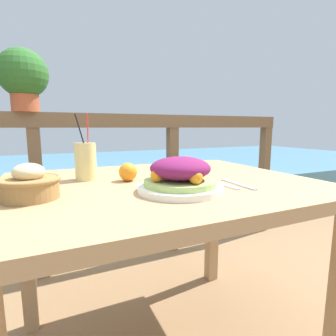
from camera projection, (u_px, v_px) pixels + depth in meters
patio_table at (161, 205)px, 1.00m from camera, size 1.12×0.90×0.74m
railing_fence at (111, 158)px, 1.76m from camera, size 2.80×0.08×1.03m
sea_backdrop at (77, 176)px, 4.09m from camera, size 12.00×4.00×0.36m
salad_plate at (180, 177)px, 0.82m from camera, size 0.27×0.27×0.11m
drink_glass at (86, 161)px, 1.00m from camera, size 0.08×0.08×0.25m
bread_basket at (30, 184)px, 0.73m from camera, size 0.17×0.17×0.10m
potted_plant at (23, 76)px, 1.48m from camera, size 0.27×0.27×0.35m
fork at (220, 184)px, 0.92m from camera, size 0.03×0.18×0.00m
knife at (238, 184)px, 0.92m from camera, size 0.02×0.18×0.00m
orange_near_basket at (128, 172)px, 0.98m from camera, size 0.07×0.07×0.07m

